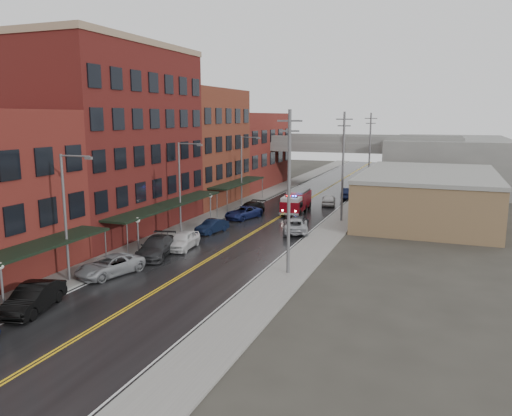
% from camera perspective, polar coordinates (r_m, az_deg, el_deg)
% --- Properties ---
extents(ground, '(220.00, 220.00, 0.00)m').
position_cam_1_polar(ground, '(28.22, -20.75, -14.37)').
color(ground, '#2D2B26').
rests_on(ground, ground).
extents(road, '(11.00, 160.00, 0.02)m').
position_cam_1_polar(road, '(53.19, 1.02, -2.04)').
color(road, black).
rests_on(road, ground).
extents(sidewalk_left, '(3.00, 160.00, 0.15)m').
position_cam_1_polar(sidewalk_left, '(56.01, -6.03, -1.39)').
color(sidewalk_left, slate).
rests_on(sidewalk_left, ground).
extents(sidewalk_right, '(3.00, 160.00, 0.15)m').
position_cam_1_polar(sidewalk_right, '(51.24, 8.73, -2.58)').
color(sidewalk_right, slate).
rests_on(sidewalk_right, ground).
extents(curb_left, '(0.30, 160.00, 0.15)m').
position_cam_1_polar(curb_left, '(55.30, -4.50, -1.52)').
color(curb_left, gray).
rests_on(curb_left, ground).
extents(curb_right, '(0.30, 160.00, 0.15)m').
position_cam_1_polar(curb_right, '(51.59, 6.94, -2.44)').
color(curb_right, gray).
rests_on(curb_right, ground).
extents(brick_building_b, '(9.00, 20.00, 18.00)m').
position_cam_1_polar(brick_building_b, '(52.06, -15.70, 7.30)').
color(brick_building_b, '#501715').
rests_on(brick_building_b, ground).
extents(brick_building_c, '(9.00, 15.00, 15.00)m').
position_cam_1_polar(brick_building_c, '(67.03, -6.70, 6.95)').
color(brick_building_c, brown).
rests_on(brick_building_c, ground).
extents(brick_building_far, '(9.00, 20.00, 12.00)m').
position_cam_1_polar(brick_building_far, '(83.02, -1.09, 6.64)').
color(brick_building_far, maroon).
rests_on(brick_building_far, ground).
extents(tan_building, '(14.00, 22.00, 5.00)m').
position_cam_1_polar(tan_building, '(59.59, 19.06, 1.17)').
color(tan_building, olive).
rests_on(tan_building, ground).
extents(right_far_block, '(18.00, 30.00, 8.00)m').
position_cam_1_polar(right_far_block, '(89.20, 21.07, 4.93)').
color(right_far_block, slate).
rests_on(right_far_block, ground).
extents(awning_0, '(2.60, 16.00, 3.09)m').
position_cam_1_polar(awning_0, '(34.96, -26.00, -4.76)').
color(awning_0, black).
rests_on(awning_0, ground).
extents(awning_1, '(2.60, 18.00, 3.09)m').
position_cam_1_polar(awning_1, '(49.53, -9.93, 0.38)').
color(awning_1, black).
rests_on(awning_1, ground).
extents(awning_2, '(2.60, 13.00, 3.09)m').
position_cam_1_polar(awning_2, '(65.00, -2.06, 2.91)').
color(awning_2, black).
rests_on(awning_2, ground).
extents(globe_lamp_0, '(0.44, 0.44, 3.12)m').
position_cam_1_polar(globe_lamp_0, '(33.07, -27.12, -6.91)').
color(globe_lamp_0, '#59595B').
rests_on(globe_lamp_0, ground).
extents(globe_lamp_1, '(0.44, 0.44, 3.12)m').
position_cam_1_polar(globe_lamp_1, '(43.29, -13.37, -2.12)').
color(globe_lamp_1, '#59595B').
rests_on(globe_lamp_1, ground).
extents(globe_lamp_2, '(0.44, 0.44, 3.12)m').
position_cam_1_polar(globe_lamp_2, '(55.20, -5.24, 0.81)').
color(globe_lamp_2, '#59595B').
rests_on(globe_lamp_2, ground).
extents(street_lamp_0, '(2.64, 0.22, 9.00)m').
position_cam_1_polar(street_lamp_0, '(36.64, -20.74, -0.19)').
color(street_lamp_0, '#59595B').
rests_on(street_lamp_0, ground).
extents(street_lamp_1, '(2.64, 0.22, 9.00)m').
position_cam_1_polar(street_lamp_1, '(49.58, -8.48, 3.00)').
color(street_lamp_1, '#59595B').
rests_on(street_lamp_1, ground).
extents(street_lamp_2, '(2.64, 0.22, 9.00)m').
position_cam_1_polar(street_lamp_2, '(63.93, -1.47, 4.77)').
color(street_lamp_2, '#59595B').
rests_on(street_lamp_2, ground).
extents(utility_pole_0, '(1.80, 0.24, 12.00)m').
position_cam_1_polar(utility_pole_0, '(35.80, 3.78, 2.05)').
color(utility_pole_0, '#59595B').
rests_on(utility_pole_0, ground).
extents(utility_pole_1, '(1.80, 0.24, 12.00)m').
position_cam_1_polar(utility_pole_1, '(55.11, 9.91, 4.87)').
color(utility_pole_1, '#59595B').
rests_on(utility_pole_1, ground).
extents(utility_pole_2, '(1.80, 0.24, 12.00)m').
position_cam_1_polar(utility_pole_2, '(74.78, 12.86, 6.20)').
color(utility_pole_2, '#59595B').
rests_on(utility_pole_2, ground).
extents(overpass, '(40.00, 10.00, 7.50)m').
position_cam_1_polar(overpass, '(82.95, 8.58, 6.52)').
color(overpass, slate).
rests_on(overpass, ground).
extents(fire_truck, '(3.12, 7.21, 2.60)m').
position_cam_1_polar(fire_truck, '(60.50, 4.62, 0.80)').
color(fire_truck, maroon).
rests_on(fire_truck, ground).
extents(parked_car_left_1, '(2.88, 5.25, 1.64)m').
position_cam_1_polar(parked_car_left_1, '(33.10, -24.12, -9.36)').
color(parked_car_left_1, black).
rests_on(parked_car_left_1, ground).
extents(parked_car_left_2, '(3.79, 5.68, 1.45)m').
position_cam_1_polar(parked_car_left_2, '(38.34, -16.38, -6.34)').
color(parked_car_left_2, '#909397').
rests_on(parked_car_left_2, ground).
extents(parked_car_left_3, '(3.66, 6.03, 1.63)m').
position_cam_1_polar(parked_car_left_3, '(42.36, -11.33, -4.39)').
color(parked_car_left_3, '#262729').
rests_on(parked_car_left_3, ground).
extents(parked_car_left_4, '(2.35, 4.78, 1.57)m').
position_cam_1_polar(parked_car_left_4, '(44.42, -8.34, -3.65)').
color(parked_car_left_4, silver).
rests_on(parked_car_left_4, ground).
extents(parked_car_left_5, '(2.23, 4.27, 1.34)m').
position_cam_1_polar(parked_car_left_5, '(50.11, -5.05, -2.09)').
color(parked_car_left_5, black).
rests_on(parked_car_left_5, ground).
extents(parked_car_left_6, '(3.66, 5.40, 1.37)m').
position_cam_1_polar(parked_car_left_6, '(56.85, -1.45, -0.53)').
color(parked_car_left_6, navy).
rests_on(parked_car_left_6, ground).
extents(parked_car_left_7, '(2.52, 5.38, 1.52)m').
position_cam_1_polar(parked_car_left_7, '(58.69, -0.70, -0.11)').
color(parked_car_left_7, black).
rests_on(parked_car_left_7, ground).
extents(parked_car_right_0, '(3.84, 5.76, 1.47)m').
position_cam_1_polar(parked_car_right_0, '(50.19, 4.53, -1.99)').
color(parked_car_right_0, '#A0A2A8').
rests_on(parked_car_right_0, ground).
extents(parked_car_right_1, '(2.79, 5.10, 1.40)m').
position_cam_1_polar(parked_car_right_1, '(51.82, 4.80, -1.63)').
color(parked_car_right_1, '#2A292C').
rests_on(parked_car_right_1, ground).
extents(parked_car_right_2, '(2.52, 4.55, 1.46)m').
position_cam_1_polar(parked_car_right_2, '(65.99, 8.30, 0.94)').
color(parked_car_right_2, silver).
rests_on(parked_car_right_2, ground).
extents(parked_car_right_3, '(2.15, 4.94, 1.58)m').
position_cam_1_polar(parked_car_right_3, '(71.69, 10.47, 1.68)').
color(parked_car_right_3, black).
rests_on(parked_car_right_3, ground).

